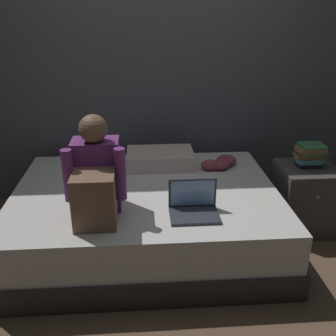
{
  "coord_description": "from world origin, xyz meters",
  "views": [
    {
      "loc": [
        -0.22,
        -2.31,
        1.74
      ],
      "look_at": [
        -0.05,
        0.1,
        0.72
      ],
      "focal_mm": 41.37,
      "sensor_mm": 36.0,
      "label": 1
    }
  ],
  "objects_px": {
    "person_sitting": "(96,179)",
    "book_stack": "(310,155)",
    "laptop": "(194,206)",
    "clothes_pile": "(220,163)",
    "bed": "(146,217)",
    "pillow": "(160,158)",
    "nightstand": "(304,198)"
  },
  "relations": [
    {
      "from": "person_sitting",
      "to": "laptop",
      "type": "distance_m",
      "value": 0.66
    },
    {
      "from": "bed",
      "to": "pillow",
      "type": "relative_size",
      "value": 3.57
    },
    {
      "from": "pillow",
      "to": "clothes_pile",
      "type": "distance_m",
      "value": 0.51
    },
    {
      "from": "laptop",
      "to": "pillow",
      "type": "bearing_deg",
      "value": 101.72
    },
    {
      "from": "bed",
      "to": "nightstand",
      "type": "bearing_deg",
      "value": 5.78
    },
    {
      "from": "person_sitting",
      "to": "clothes_pile",
      "type": "relative_size",
      "value": 2.06
    },
    {
      "from": "laptop",
      "to": "person_sitting",
      "type": "bearing_deg",
      "value": 175.54
    },
    {
      "from": "nightstand",
      "to": "person_sitting",
      "type": "distance_m",
      "value": 1.74
    },
    {
      "from": "bed",
      "to": "pillow",
      "type": "height_order",
      "value": "pillow"
    },
    {
      "from": "book_stack",
      "to": "clothes_pile",
      "type": "height_order",
      "value": "book_stack"
    },
    {
      "from": "clothes_pile",
      "to": "person_sitting",
      "type": "bearing_deg",
      "value": -143.35
    },
    {
      "from": "bed",
      "to": "book_stack",
      "type": "bearing_deg",
      "value": 6.57
    },
    {
      "from": "pillow",
      "to": "book_stack",
      "type": "relative_size",
      "value": 2.35
    },
    {
      "from": "bed",
      "to": "laptop",
      "type": "relative_size",
      "value": 6.25
    },
    {
      "from": "nightstand",
      "to": "person_sitting",
      "type": "xyz_separation_m",
      "value": [
        -1.62,
        -0.48,
        0.44
      ]
    },
    {
      "from": "book_stack",
      "to": "laptop",
      "type": "bearing_deg",
      "value": -151.34
    },
    {
      "from": "pillow",
      "to": "book_stack",
      "type": "height_order",
      "value": "book_stack"
    },
    {
      "from": "person_sitting",
      "to": "book_stack",
      "type": "height_order",
      "value": "person_sitting"
    },
    {
      "from": "person_sitting",
      "to": "laptop",
      "type": "bearing_deg",
      "value": -4.46
    },
    {
      "from": "nightstand",
      "to": "clothes_pile",
      "type": "height_order",
      "value": "clothes_pile"
    },
    {
      "from": "bed",
      "to": "pillow",
      "type": "xyz_separation_m",
      "value": [
        0.13,
        0.45,
        0.3
      ]
    },
    {
      "from": "nightstand",
      "to": "laptop",
      "type": "relative_size",
      "value": 1.72
    },
    {
      "from": "pillow",
      "to": "clothes_pile",
      "type": "height_order",
      "value": "pillow"
    },
    {
      "from": "nightstand",
      "to": "pillow",
      "type": "relative_size",
      "value": 0.98
    },
    {
      "from": "laptop",
      "to": "clothes_pile",
      "type": "distance_m",
      "value": 0.83
    },
    {
      "from": "laptop",
      "to": "book_stack",
      "type": "distance_m",
      "value": 1.14
    },
    {
      "from": "nightstand",
      "to": "person_sitting",
      "type": "relative_size",
      "value": 0.84
    },
    {
      "from": "bed",
      "to": "book_stack",
      "type": "xyz_separation_m",
      "value": [
        1.3,
        0.15,
        0.42
      ]
    },
    {
      "from": "nightstand",
      "to": "book_stack",
      "type": "relative_size",
      "value": 2.32
    },
    {
      "from": "nightstand",
      "to": "person_sitting",
      "type": "height_order",
      "value": "person_sitting"
    },
    {
      "from": "person_sitting",
      "to": "book_stack",
      "type": "distance_m",
      "value": 1.7
    },
    {
      "from": "laptop",
      "to": "book_stack",
      "type": "height_order",
      "value": "book_stack"
    }
  ]
}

